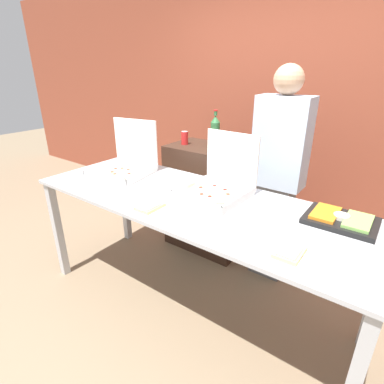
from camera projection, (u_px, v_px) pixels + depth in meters
ground_plane at (192, 302)px, 2.38m from camera, size 16.00×16.00×0.00m
brick_wall_behind at (289, 101)px, 3.10m from camera, size 10.00×0.06×2.80m
buffet_table at (192, 212)px, 2.07m from camera, size 2.40×0.86×0.90m
pizza_box_near_left at (218, 185)px, 2.07m from camera, size 0.44×0.45×0.41m
pizza_box_far_left at (125, 164)px, 2.50m from camera, size 0.50×0.51×0.43m
paper_plate_front_center at (289, 253)px, 1.42m from camera, size 0.25×0.25×0.03m
paper_plate_front_left at (150, 207)px, 1.88m from camera, size 0.25×0.25×0.03m
veggie_tray at (341, 220)px, 1.71m from camera, size 0.38×0.29×0.05m
sideboard_podium at (208, 198)px, 2.98m from camera, size 0.76×0.47×1.04m
soda_bottle at (215, 131)px, 2.70m from camera, size 0.08×0.08×0.34m
soda_can_silver at (232, 140)px, 2.75m from camera, size 0.07×0.07×0.12m
soda_can_colored at (185, 138)px, 2.85m from camera, size 0.07×0.07×0.12m
person_guest_cap at (278, 176)px, 2.40m from camera, size 0.40×0.22×1.76m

